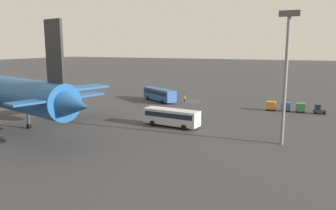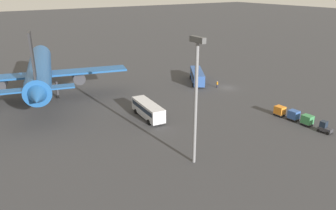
{
  "view_description": "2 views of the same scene",
  "coord_description": "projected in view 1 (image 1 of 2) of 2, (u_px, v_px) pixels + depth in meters",
  "views": [
    {
      "loc": [
        -29.79,
        79.78,
        14.17
      ],
      "look_at": [
        -2.74,
        21.69,
        2.76
      ],
      "focal_mm": 35.0,
      "sensor_mm": 36.0,
      "label": 1
    },
    {
      "loc": [
        -59.96,
        58.1,
        25.85
      ],
      "look_at": [
        -8.91,
        24.43,
        2.98
      ],
      "focal_mm": 35.0,
      "sensor_mm": 36.0,
      "label": 2
    }
  ],
  "objects": [
    {
      "name": "cargo_cart_orange",
      "position": [
        271.0,
        105.0,
        73.6
      ],
      "size": [
        2.04,
        1.74,
        2.06
      ],
      "rotation": [
        0.0,
        0.0,
        0.03
      ],
      "color": "#38383D",
      "rests_on": "ground"
    },
    {
      "name": "worker_person",
      "position": [
        185.0,
        99.0,
        84.81
      ],
      "size": [
        0.38,
        0.38,
        1.74
      ],
      "color": "#1E1E2D",
      "rests_on": "ground"
    },
    {
      "name": "shuttle_bus_near",
      "position": [
        159.0,
        94.0,
        85.94
      ],
      "size": [
        11.67,
        8.77,
        3.34
      ],
      "rotation": [
        0.0,
        0.0,
        -0.56
      ],
      "color": "#2D5199",
      "rests_on": "ground"
    },
    {
      "name": "airplane",
      "position": [
        3.0,
        92.0,
        54.67
      ],
      "size": [
        46.28,
        39.59,
        17.76
      ],
      "rotation": [
        0.0,
        0.0,
        -0.25
      ],
      "color": "#1E5193",
      "rests_on": "ground"
    },
    {
      "name": "baggage_tug",
      "position": [
        319.0,
        110.0,
        69.93
      ],
      "size": [
        2.54,
        1.88,
        2.1
      ],
      "rotation": [
        0.0,
        0.0,
        0.12
      ],
      "color": "#333338",
      "rests_on": "ground"
    },
    {
      "name": "light_pole",
      "position": [
        286.0,
        65.0,
        46.29
      ],
      "size": [
        2.8,
        0.7,
        19.12
      ],
      "color": "slate",
      "rests_on": "ground"
    },
    {
      "name": "ground_plane",
      "position": [
        193.0,
        101.0,
        86.07
      ],
      "size": [
        600.0,
        600.0,
        0.0
      ],
      "primitive_type": "plane",
      "color": "#38383A"
    },
    {
      "name": "shuttle_bus_far",
      "position": [
        171.0,
        116.0,
        58.71
      ],
      "size": [
        10.57,
        3.86,
        3.14
      ],
      "rotation": [
        0.0,
        0.0,
        -0.09
      ],
      "color": "silver",
      "rests_on": "ground"
    },
    {
      "name": "cargo_cart_green",
      "position": [
        300.0,
        107.0,
        71.45
      ],
      "size": [
        2.04,
        1.74,
        2.06
      ],
      "rotation": [
        0.0,
        0.0,
        0.03
      ],
      "color": "#38383D",
      "rests_on": "ground"
    },
    {
      "name": "cargo_cart_blue",
      "position": [
        286.0,
        106.0,
        72.69
      ],
      "size": [
        2.04,
        1.74,
        2.06
      ],
      "rotation": [
        0.0,
        0.0,
        0.03
      ],
      "color": "#38383D",
      "rests_on": "ground"
    }
  ]
}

